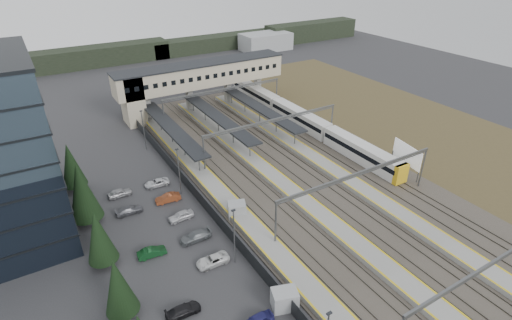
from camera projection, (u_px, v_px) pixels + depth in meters
ground at (257, 211)px, 59.57m from camera, size 220.00×220.00×0.00m
conifer_row at (106, 253)px, 44.41m from camera, size 4.42×49.82×9.50m
car_park at (187, 260)px, 49.39m from camera, size 10.48×44.30×1.29m
lampposts at (202, 198)px, 54.82m from camera, size 0.50×53.25×8.07m
fence at (203, 201)px, 59.92m from camera, size 0.08×90.00×2.00m
relay_cabin_near at (285, 299)px, 43.32m from camera, size 3.26×2.80×2.31m
relay_cabin_far at (237, 210)px, 57.74m from camera, size 3.13×2.90×2.32m
rail_corridor at (289, 177)px, 67.40m from camera, size 34.00×90.00×0.92m
canopies at (218, 117)px, 81.15m from camera, size 23.10×30.00×3.28m
footbridge at (191, 78)px, 90.82m from camera, size 40.40×6.40×11.20m
gantries at (311, 148)px, 64.36m from camera, size 28.40×62.28×7.17m
train at (301, 119)px, 85.64m from camera, size 2.67×55.75×3.36m
billboard at (407, 155)px, 66.55m from camera, size 1.30×6.63×5.83m
scrub_east at (428, 133)px, 83.62m from camera, size 34.00×120.00×0.06m
treeline_far at (178, 48)px, 138.29m from camera, size 170.00×19.00×7.00m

